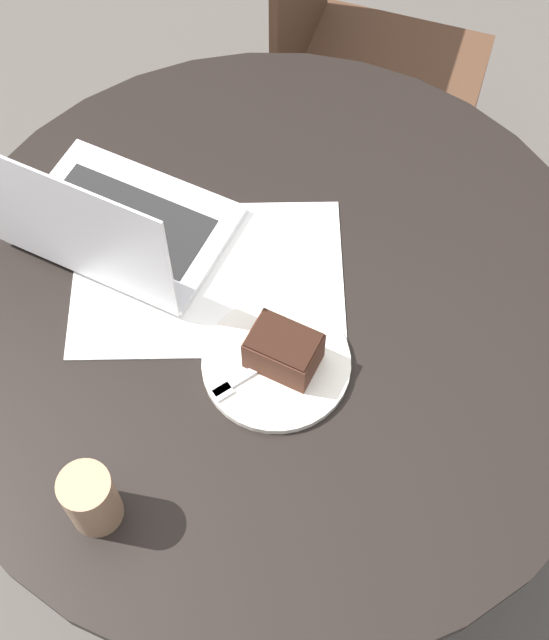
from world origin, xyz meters
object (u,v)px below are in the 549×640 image
laptop (112,225)px  chair (356,68)px  coffee_glass (91,499)px  plate (276,363)px

laptop → chair: bearing=83.5°
chair → coffee_glass: 1.24m
coffee_glass → laptop: bearing=-81.7°
chair → laptop: (0.35, 0.72, 0.34)m
laptop → plate: bearing=-14.7°
chair → coffee_glass: size_ratio=8.01×
chair → plate: (0.08, 0.91, 0.30)m
plate → coffee_glass: 0.33m
plate → laptop: 0.34m
laptop → coffee_glass: bearing=-62.1°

